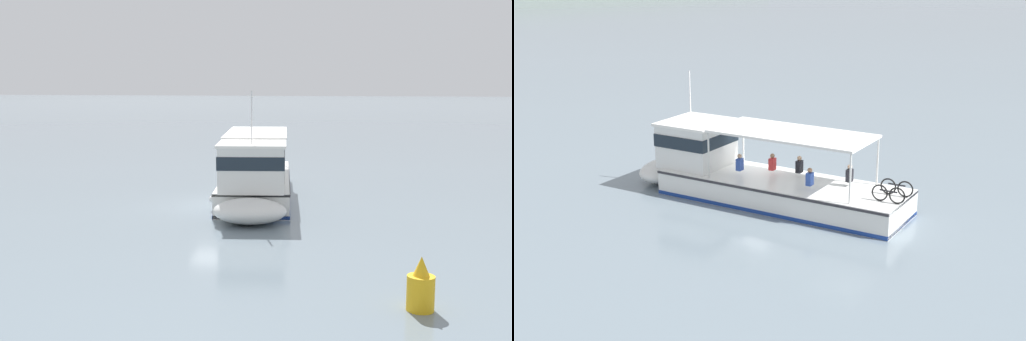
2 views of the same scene
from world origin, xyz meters
The scene contains 3 objects.
ground_plane centered at (0.00, 0.00, 0.00)m, with size 400.00×400.00×0.00m, color slate.
ferry_main centered at (-1.53, -0.88, 1.02)m, with size 4.51×13.01×5.32m.
channel_buoy centered at (-7.81, 12.58, 0.57)m, with size 0.70×0.70×1.40m.
Camera 1 is at (-6.07, 28.57, 5.77)m, focal length 45.13 mm.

